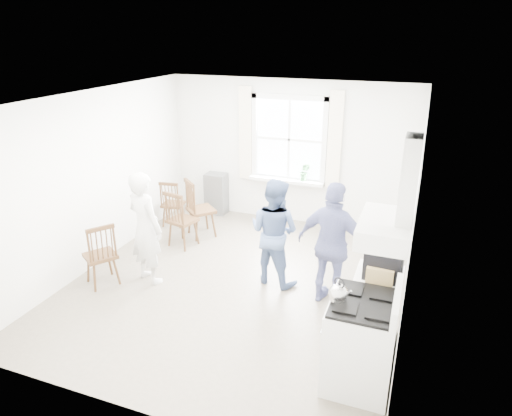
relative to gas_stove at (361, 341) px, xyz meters
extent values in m
cube|color=#776C5C|center=(-1.91, 1.35, -0.49)|extent=(4.62, 5.12, 0.02)
cube|color=silver|center=(-1.91, 3.87, 0.82)|extent=(4.62, 0.04, 2.64)
cube|color=silver|center=(-1.91, -1.17, 0.82)|extent=(4.62, 0.04, 2.64)
cube|color=silver|center=(-4.18, 1.35, 0.82)|extent=(0.04, 5.12, 2.64)
cube|color=silver|center=(0.36, 1.35, 0.82)|extent=(0.04, 5.12, 2.64)
cube|color=white|center=(-1.91, 1.35, 2.13)|extent=(4.62, 5.12, 0.02)
cube|color=white|center=(-1.91, 3.83, 1.07)|extent=(1.20, 0.02, 1.40)
cube|color=white|center=(-1.91, 3.80, 1.81)|extent=(1.38, 0.09, 0.09)
cube|color=white|center=(-1.91, 3.80, 0.32)|extent=(1.38, 0.09, 0.09)
cube|color=white|center=(-2.56, 3.80, 1.07)|extent=(0.09, 0.09, 1.58)
cube|color=white|center=(-1.27, 3.80, 1.07)|extent=(0.09, 0.09, 1.58)
cube|color=white|center=(-1.91, 3.73, 0.34)|extent=(1.38, 0.24, 0.06)
cube|color=#FCEECF|center=(-2.73, 3.79, 1.12)|extent=(0.24, 0.05, 1.70)
cube|color=#FCEECF|center=(-1.09, 3.79, 1.12)|extent=(0.24, 0.05, 1.70)
cube|color=white|center=(0.11, 0.00, 1.26)|extent=(0.45, 0.76, 0.18)
cube|color=white|center=(0.26, 0.00, 1.73)|extent=(0.14, 0.30, 0.76)
cube|color=slate|center=(-3.31, 3.68, -0.08)|extent=(0.40, 0.30, 0.80)
cube|color=silver|center=(-0.01, 0.00, -0.02)|extent=(0.65, 0.76, 0.92)
cube|color=black|center=(-0.01, 0.00, 0.45)|extent=(0.61, 0.72, 0.03)
cube|color=silver|center=(0.29, 0.00, 0.54)|extent=(0.06, 0.76, 0.20)
cylinder|color=silver|center=(-0.35, 0.00, 0.22)|extent=(0.02, 0.61, 0.02)
sphere|color=silver|center=(-0.24, -0.08, 0.56)|extent=(0.18, 0.18, 0.18)
cylinder|color=silver|center=(-0.24, -0.08, 0.50)|extent=(0.16, 0.16, 0.04)
torus|color=black|center=(-0.24, -0.08, 0.67)|extent=(0.11, 0.06, 0.12)
cube|color=white|center=(0.07, 0.70, -0.03)|extent=(0.50, 0.55, 0.90)
cube|color=black|center=(0.10, 0.66, 0.51)|extent=(0.41, 0.37, 0.18)
cube|color=black|center=(0.10, 0.66, 0.68)|extent=(0.41, 0.37, 0.16)
cube|color=tan|center=(0.08, 0.53, 0.51)|extent=(0.28, 0.20, 0.18)
cube|color=#422815|center=(-3.81, 2.88, -0.09)|extent=(0.42, 0.41, 0.04)
cube|color=#422815|center=(-3.79, 2.73, 0.15)|extent=(0.36, 0.11, 0.48)
cylinder|color=#422815|center=(-3.81, 2.88, -0.29)|extent=(0.03, 0.03, 0.38)
cube|color=#422815|center=(-3.23, 2.18, -0.04)|extent=(0.50, 0.48, 0.05)
cube|color=#422815|center=(-3.27, 2.01, 0.23)|extent=(0.40, 0.15, 0.53)
cylinder|color=#422815|center=(-3.23, 2.18, -0.27)|extent=(0.04, 0.04, 0.43)
cube|color=#422815|center=(-3.70, 0.69, -0.05)|extent=(0.54, 0.55, 0.05)
cube|color=#422815|center=(-3.56, 0.59, 0.21)|extent=(0.26, 0.35, 0.52)
cylinder|color=#422815|center=(-3.70, 0.69, -0.28)|extent=(0.03, 0.03, 0.41)
imported|color=silver|center=(-3.13, 1.01, 0.33)|extent=(0.77, 0.77, 1.63)
imported|color=#4D6390|center=(-1.45, 1.61, 0.29)|extent=(0.91, 0.91, 1.54)
imported|color=navy|center=(-0.57, 1.35, 0.35)|extent=(1.15, 1.15, 1.67)
imported|color=#2E6832|center=(-1.58, 3.71, 0.53)|extent=(0.19, 0.19, 0.33)
cube|color=#422815|center=(-3.11, 2.64, -0.01)|extent=(0.61, 0.61, 0.05)
cube|color=#422815|center=(-3.24, 2.50, 0.27)|extent=(0.35, 0.33, 0.57)
cylinder|color=#422815|center=(-3.11, 2.64, -0.26)|extent=(0.04, 0.04, 0.45)
camera|label=1|loc=(0.32, -3.87, 2.92)|focal=32.00mm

